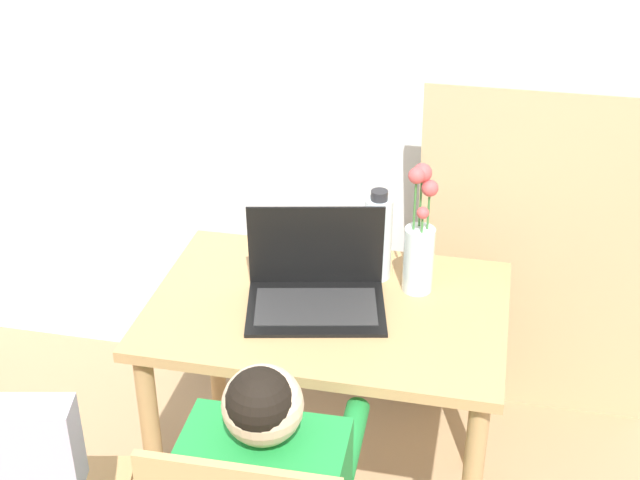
# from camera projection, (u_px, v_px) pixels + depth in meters

# --- Properties ---
(wall_back) EXTENTS (6.40, 0.05, 2.50)m
(wall_back) POSITION_uv_depth(u_px,v_px,m) (415.00, 35.00, 2.61)
(wall_back) COLOR silver
(wall_back) RESTS_ON ground_plane
(dining_table) EXTENTS (0.93, 0.63, 0.72)m
(dining_table) POSITION_uv_depth(u_px,v_px,m) (328.00, 341.00, 2.38)
(dining_table) COLOR tan
(dining_table) RESTS_ON ground_plane
(laptop) EXTENTS (0.40, 0.32, 0.26)m
(laptop) POSITION_uv_depth(u_px,v_px,m) (316.00, 282.00, 2.31)
(laptop) COLOR black
(laptop) RESTS_ON dining_table
(flower_vase) EXTENTS (0.08, 0.08, 0.36)m
(flower_vase) POSITION_uv_depth(u_px,v_px,m) (419.00, 244.00, 2.32)
(flower_vase) COLOR silver
(flower_vase) RESTS_ON dining_table
(water_bottle) EXTENTS (0.07, 0.07, 0.26)m
(water_bottle) POSITION_uv_depth(u_px,v_px,m) (378.00, 237.00, 2.38)
(water_bottle) COLOR silver
(water_bottle) RESTS_ON dining_table
(cardboard_panel) EXTENTS (0.78, 0.18, 1.19)m
(cardboard_panel) POSITION_uv_depth(u_px,v_px,m) (544.00, 267.00, 2.73)
(cardboard_panel) COLOR tan
(cardboard_panel) RESTS_ON ground_plane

